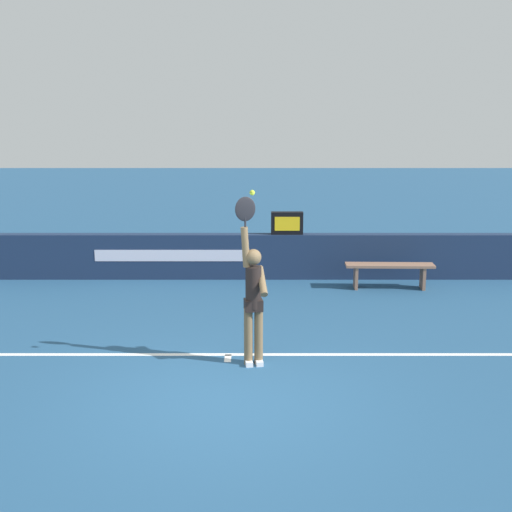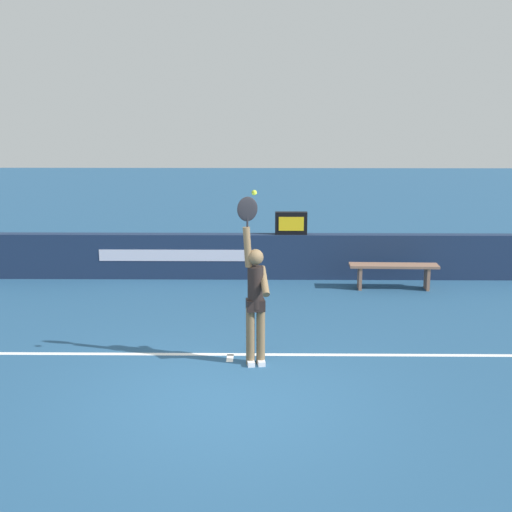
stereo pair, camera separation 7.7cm
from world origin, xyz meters
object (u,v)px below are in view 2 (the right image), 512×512
object	(u,v)px
speed_display	(291,223)
tennis_player	(255,297)
tennis_ball	(254,193)
courtside_bench_near	(394,270)

from	to	relation	value
speed_display	tennis_player	bearing A→B (deg)	-98.07
tennis_player	tennis_ball	size ratio (longest dim) A/B	34.11
tennis_player	speed_display	bearing A→B (deg)	81.93
tennis_player	courtside_bench_near	size ratio (longest dim) A/B	1.38
courtside_bench_near	speed_display	bearing A→B (deg)	158.04
tennis_ball	courtside_bench_near	distance (m)	5.52
tennis_player	courtside_bench_near	world-z (taller)	tennis_player
speed_display	tennis_player	size ratio (longest dim) A/B	0.27
speed_display	tennis_player	xyz separation A→B (m)	(-0.69, -4.84, -0.18)
speed_display	courtside_bench_near	distance (m)	2.31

